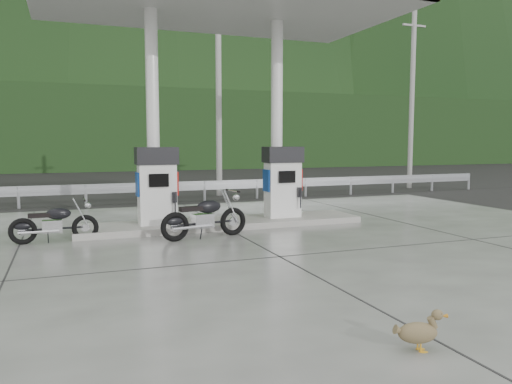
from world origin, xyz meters
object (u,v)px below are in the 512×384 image
object	(u,v)px
motorcycle_right	(205,218)
motorcycle_left	(54,224)
gas_pump_left	(157,186)
gas_pump_right	(283,182)
duck	(418,333)

from	to	relation	value
motorcycle_right	motorcycle_left	bearing A→B (deg)	157.10
gas_pump_left	gas_pump_right	xyz separation A→B (m)	(3.20, 0.00, 0.00)
gas_pump_right	motorcycle_left	size ratio (longest dim) A/B	1.10
motorcycle_left	motorcycle_right	xyz separation A→B (m)	(3.03, -0.68, 0.06)
gas_pump_left	motorcycle_right	distance (m)	1.64
gas_pump_right	duck	xyz separation A→B (m)	(-1.95, -7.73, -0.87)
motorcycle_right	duck	distance (m)	6.45
motorcycle_left	duck	bearing A→B (deg)	-64.77
motorcycle_left	duck	world-z (taller)	motorcycle_left
gas_pump_right	gas_pump_left	bearing A→B (deg)	180.00
gas_pump_left	gas_pump_right	bearing A→B (deg)	0.00
gas_pump_left	gas_pump_right	world-z (taller)	same
motorcycle_right	duck	world-z (taller)	motorcycle_right
gas_pump_left	duck	bearing A→B (deg)	-80.81
motorcycle_left	gas_pump_right	bearing A→B (deg)	5.67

